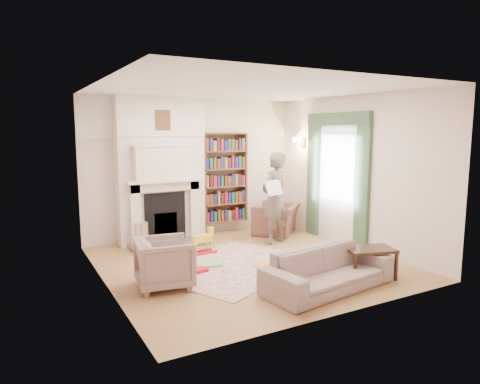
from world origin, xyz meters
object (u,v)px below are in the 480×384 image
armchair_left (165,263)px  rocking_horse (202,241)px  coffee_table (369,263)px  sofa (328,269)px  man_reading (275,198)px  bookcase (224,178)px  paraffin_heater (142,238)px  armchair_reading (276,219)px

armchair_left → rocking_horse: size_ratio=1.45×
armchair_left → coffee_table: 2.98m
armchair_left → sofa: armchair_left is taller
rocking_horse → man_reading: bearing=-2.7°
sofa → rocking_horse: (-0.84, 2.38, -0.05)m
bookcase → coffee_table: bearing=-80.8°
armchair_left → paraffin_heater: (0.19, 1.81, -0.07)m
armchair_reading → armchair_left: bearing=-10.9°
man_reading → paraffin_heater: 2.58m
armchair_reading → armchair_left: (-3.09, -1.86, 0.03)m
sofa → paraffin_heater: (-1.74, 2.98, -0.01)m
bookcase → sofa: bearing=-94.1°
bookcase → man_reading: bearing=-70.2°
bookcase → rocking_horse: bearing=-130.4°
sofa → coffee_table: bearing=-2.8°
bookcase → armchair_left: bearing=-131.2°
bookcase → coffee_table: (0.58, -3.59, -0.95)m
man_reading → paraffin_heater: bearing=-30.4°
man_reading → armchair_left: bearing=7.8°
bookcase → armchair_reading: (0.90, -0.65, -0.86)m
bookcase → coffee_table: size_ratio=2.64×
sofa → man_reading: bearing=65.8°
paraffin_heater → coffee_table: bearing=-48.4°
bookcase → paraffin_heater: (-2.00, -0.69, -0.90)m
paraffin_heater → rocking_horse: paraffin_heater is taller
coffee_table → rocking_horse: (-1.68, 2.31, 0.01)m
armchair_reading → man_reading: bearing=11.2°
armchair_reading → man_reading: man_reading is taller
bookcase → armchair_reading: 1.40m
armchair_left → man_reading: man_reading is taller
armchair_reading → paraffin_heater: bearing=-41.0°
coffee_table → rocking_horse: size_ratio=1.34×
rocking_horse → bookcase: bearing=45.3°
coffee_table → paraffin_heater: (-2.58, 2.90, 0.05)m
armchair_reading → armchair_left: 3.61m
armchair_left → man_reading: (2.64, 1.26, 0.53)m
armchair_left → coffee_table: bearing=-103.1°
armchair_reading → sofa: size_ratio=0.50×
bookcase → man_reading: (0.45, -1.25, -0.30)m
armchair_left → man_reading: size_ratio=0.43×
armchair_reading → sofa: armchair_reading is taller
sofa → armchair_left: bearing=141.1°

